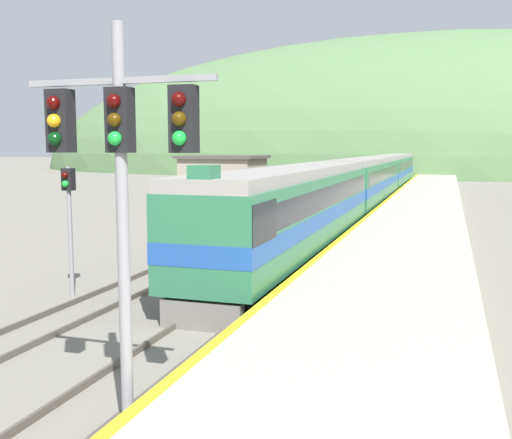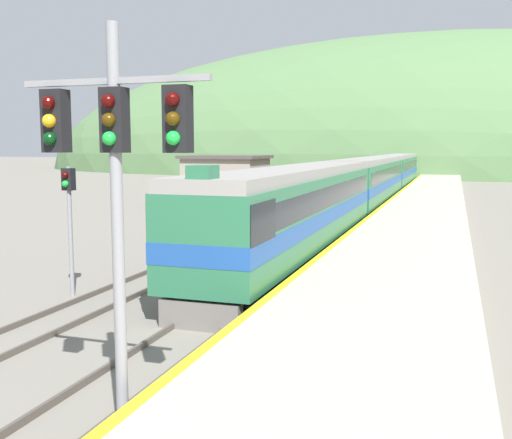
{
  "view_description": "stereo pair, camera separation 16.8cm",
  "coord_description": "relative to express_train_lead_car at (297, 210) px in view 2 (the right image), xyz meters",
  "views": [
    {
      "loc": [
        6.15,
        -2.42,
        4.84
      ],
      "look_at": [
        -0.14,
        17.03,
        2.37
      ],
      "focal_mm": 42.0,
      "sensor_mm": 36.0,
      "label": 1
    },
    {
      "loc": [
        6.31,
        -2.37,
        4.84
      ],
      "look_at": [
        -0.14,
        17.03,
        2.37
      ],
      "focal_mm": 42.0,
      "sensor_mm": 36.0,
      "label": 2
    }
  ],
  "objects": [
    {
      "name": "track_main",
      "position": [
        0.0,
        47.88,
        -2.12
      ],
      "size": [
        1.52,
        180.0,
        0.16
      ],
      "color": "#4C443D",
      "rests_on": "ground"
    },
    {
      "name": "track_siding",
      "position": [
        -4.08,
        47.88,
        -2.12
      ],
      "size": [
        1.52,
        180.0,
        0.16
      ],
      "color": "#4C443D",
      "rests_on": "ground"
    },
    {
      "name": "platform",
      "position": [
        4.36,
        27.88,
        -1.74
      ],
      "size": [
        5.43,
        140.0,
        0.93
      ],
      "color": "#B2A893",
      "rests_on": "ground"
    },
    {
      "name": "distant_hills",
      "position": [
        0.0,
        103.86,
        -2.2
      ],
      "size": [
        171.06,
        76.98,
        54.48
      ],
      "color": "#517547",
      "rests_on": "ground"
    },
    {
      "name": "station_shed",
      "position": [
        -10.75,
        19.47,
        -0.07
      ],
      "size": [
        6.15,
        5.5,
        4.21
      ],
      "color": "gray",
      "rests_on": "ground"
    },
    {
      "name": "express_train_lead_car",
      "position": [
        0.0,
        0.0,
        0.0
      ],
      "size": [
        2.97,
        21.31,
        4.38
      ],
      "color": "black",
      "rests_on": "ground"
    },
    {
      "name": "carriage_second",
      "position": [
        0.0,
        23.14,
        -0.01
      ],
      "size": [
        2.96,
        22.75,
        4.02
      ],
      "color": "black",
      "rests_on": "ground"
    },
    {
      "name": "carriage_third",
      "position": [
        0.0,
        46.77,
        -0.01
      ],
      "size": [
        2.96,
        22.75,
        4.02
      ],
      "color": "black",
      "rests_on": "ground"
    },
    {
      "name": "siding_train",
      "position": [
        -4.08,
        27.27,
        -0.38
      ],
      "size": [
        2.9,
        34.05,
        3.53
      ],
      "color": "black",
      "rests_on": "ground"
    },
    {
      "name": "signal_mast_main",
      "position": [
        1.17,
        -16.15,
        2.41
      ],
      "size": [
        3.3,
        0.42,
        6.78
      ],
      "color": "gray",
      "rests_on": "ground"
    },
    {
      "name": "signal_post_siding",
      "position": [
        -5.44,
        -8.21,
        0.82
      ],
      "size": [
        0.36,
        0.42,
        4.23
      ],
      "color": "gray",
      "rests_on": "ground"
    }
  ]
}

